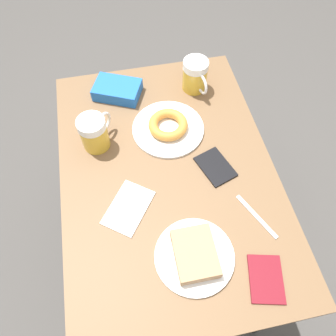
{
  "coord_description": "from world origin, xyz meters",
  "views": [
    {
      "loc": [
        0.11,
        0.52,
        1.64
      ],
      "look_at": [
        0.0,
        0.0,
        0.77
      ],
      "focal_mm": 35.0,
      "sensor_mm": 36.0,
      "label": 1
    }
  ],
  "objects_px": {
    "passport_near_edge": "(215,167)",
    "passport_far_edge": "(266,279)",
    "beer_mug_left": "(94,133)",
    "napkin_folded": "(128,208)",
    "plate_with_donut": "(168,127)",
    "plate_with_cake": "(195,255)",
    "beer_mug_center": "(195,76)",
    "fork": "(257,216)",
    "blue_pouch": "(117,90)"
  },
  "relations": [
    {
      "from": "passport_near_edge",
      "to": "blue_pouch",
      "type": "relative_size",
      "value": 0.76
    },
    {
      "from": "beer_mug_center",
      "to": "passport_far_edge",
      "type": "height_order",
      "value": "beer_mug_center"
    },
    {
      "from": "passport_near_edge",
      "to": "blue_pouch",
      "type": "height_order",
      "value": "blue_pouch"
    },
    {
      "from": "napkin_folded",
      "to": "passport_near_edge",
      "type": "distance_m",
      "value": 0.3
    },
    {
      "from": "fork",
      "to": "blue_pouch",
      "type": "bearing_deg",
      "value": -59.33
    },
    {
      "from": "plate_with_donut",
      "to": "blue_pouch",
      "type": "relative_size",
      "value": 1.27
    },
    {
      "from": "plate_with_donut",
      "to": "passport_far_edge",
      "type": "bearing_deg",
      "value": 105.65
    },
    {
      "from": "beer_mug_left",
      "to": "napkin_folded",
      "type": "xyz_separation_m",
      "value": [
        -0.07,
        0.25,
        -0.06
      ]
    },
    {
      "from": "passport_near_edge",
      "to": "passport_far_edge",
      "type": "height_order",
      "value": "same"
    },
    {
      "from": "plate_with_donut",
      "to": "beer_mug_center",
      "type": "xyz_separation_m",
      "value": [
        -0.14,
        -0.18,
        0.05
      ]
    },
    {
      "from": "plate_with_donut",
      "to": "passport_far_edge",
      "type": "distance_m",
      "value": 0.56
    },
    {
      "from": "passport_near_edge",
      "to": "passport_far_edge",
      "type": "bearing_deg",
      "value": 95.52
    },
    {
      "from": "beer_mug_center",
      "to": "blue_pouch",
      "type": "height_order",
      "value": "beer_mug_center"
    },
    {
      "from": "beer_mug_left",
      "to": "passport_far_edge",
      "type": "bearing_deg",
      "value": 126.62
    },
    {
      "from": "plate_with_cake",
      "to": "beer_mug_center",
      "type": "distance_m",
      "value": 0.64
    },
    {
      "from": "plate_with_cake",
      "to": "plate_with_donut",
      "type": "relative_size",
      "value": 0.89
    },
    {
      "from": "plate_with_cake",
      "to": "napkin_folded",
      "type": "bearing_deg",
      "value": -49.23
    },
    {
      "from": "plate_with_donut",
      "to": "passport_far_edge",
      "type": "height_order",
      "value": "plate_with_donut"
    },
    {
      "from": "beer_mug_left",
      "to": "fork",
      "type": "distance_m",
      "value": 0.56
    },
    {
      "from": "napkin_folded",
      "to": "fork",
      "type": "distance_m",
      "value": 0.38
    },
    {
      "from": "beer_mug_left",
      "to": "passport_far_edge",
      "type": "xyz_separation_m",
      "value": [
        -0.4,
        0.53,
        -0.06
      ]
    },
    {
      "from": "napkin_folded",
      "to": "passport_near_edge",
      "type": "relative_size",
      "value": 1.28
    },
    {
      "from": "passport_far_edge",
      "to": "blue_pouch",
      "type": "height_order",
      "value": "blue_pouch"
    },
    {
      "from": "napkin_folded",
      "to": "plate_with_cake",
      "type": "bearing_deg",
      "value": 130.77
    },
    {
      "from": "plate_with_donut",
      "to": "blue_pouch",
      "type": "bearing_deg",
      "value": -53.37
    },
    {
      "from": "napkin_folded",
      "to": "blue_pouch",
      "type": "relative_size",
      "value": 0.98
    },
    {
      "from": "beer_mug_left",
      "to": "beer_mug_center",
      "type": "xyz_separation_m",
      "value": [
        -0.38,
        -0.19,
        0.0
      ]
    },
    {
      "from": "plate_with_cake",
      "to": "passport_near_edge",
      "type": "bearing_deg",
      "value": -116.94
    },
    {
      "from": "plate_with_cake",
      "to": "napkin_folded",
      "type": "relative_size",
      "value": 1.16
    },
    {
      "from": "passport_far_edge",
      "to": "fork",
      "type": "bearing_deg",
      "value": -101.82
    },
    {
      "from": "passport_near_edge",
      "to": "blue_pouch",
      "type": "distance_m",
      "value": 0.46
    },
    {
      "from": "plate_with_cake",
      "to": "beer_mug_left",
      "type": "relative_size",
      "value": 1.82
    },
    {
      "from": "plate_with_cake",
      "to": "passport_near_edge",
      "type": "xyz_separation_m",
      "value": [
        -0.14,
        -0.27,
        -0.01
      ]
    },
    {
      "from": "plate_with_donut",
      "to": "blue_pouch",
      "type": "distance_m",
      "value": 0.25
    },
    {
      "from": "beer_mug_left",
      "to": "beer_mug_center",
      "type": "distance_m",
      "value": 0.42
    },
    {
      "from": "plate_with_cake",
      "to": "beer_mug_center",
      "type": "relative_size",
      "value": 1.67
    },
    {
      "from": "plate_with_cake",
      "to": "beer_mug_left",
      "type": "distance_m",
      "value": 0.49
    },
    {
      "from": "beer_mug_center",
      "to": "fork",
      "type": "height_order",
      "value": "beer_mug_center"
    },
    {
      "from": "plate_with_cake",
      "to": "beer_mug_left",
      "type": "height_order",
      "value": "beer_mug_left"
    },
    {
      "from": "napkin_folded",
      "to": "beer_mug_center",
      "type": "bearing_deg",
      "value": -125.24
    },
    {
      "from": "plate_with_cake",
      "to": "blue_pouch",
      "type": "distance_m",
      "value": 0.66
    },
    {
      "from": "plate_with_cake",
      "to": "fork",
      "type": "xyz_separation_m",
      "value": [
        -0.21,
        -0.08,
        -0.02
      ]
    },
    {
      "from": "plate_with_donut",
      "to": "beer_mug_center",
      "type": "distance_m",
      "value": 0.23
    },
    {
      "from": "plate_with_cake",
      "to": "beer_mug_center",
      "type": "height_order",
      "value": "beer_mug_center"
    },
    {
      "from": "passport_near_edge",
      "to": "plate_with_donut",
      "type": "bearing_deg",
      "value": -57.01
    },
    {
      "from": "beer_mug_center",
      "to": "fork",
      "type": "bearing_deg",
      "value": 95.49
    },
    {
      "from": "beer_mug_left",
      "to": "passport_near_edge",
      "type": "xyz_separation_m",
      "value": [
        -0.36,
        0.17,
        -0.06
      ]
    },
    {
      "from": "beer_mug_left",
      "to": "fork",
      "type": "xyz_separation_m",
      "value": [
        -0.43,
        0.36,
        -0.06
      ]
    },
    {
      "from": "plate_with_donut",
      "to": "fork",
      "type": "xyz_separation_m",
      "value": [
        -0.19,
        0.37,
        -0.01
      ]
    },
    {
      "from": "blue_pouch",
      "to": "beer_mug_left",
      "type": "bearing_deg",
      "value": 65.87
    }
  ]
}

